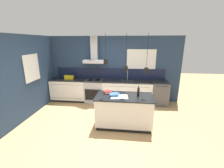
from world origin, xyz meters
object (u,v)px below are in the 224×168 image
oven_range (95,91)px  book_stack (114,94)px  bottle_on_island (138,92)px  yellow_toolbox (69,77)px  red_supply_box (108,92)px  dishwasher (159,93)px

oven_range → book_stack: 2.01m
bottle_on_island → book_stack: bottle_on_island is taller
yellow_toolbox → red_supply_box: bearing=-40.6°
oven_range → book_stack: (0.97, -1.69, 0.48)m
oven_range → book_stack: bearing=-60.2°
red_supply_box → bottle_on_island: bearing=-7.1°
red_supply_box → dishwasher: bearing=40.8°
oven_range → yellow_toolbox: yellow_toolbox is taller
oven_range → red_supply_box: 1.80m
oven_range → dishwasher: (2.57, 0.00, -0.00)m
red_supply_box → yellow_toolbox: bearing=139.4°
oven_range → bottle_on_island: bottle_on_island is taller
dishwasher → red_supply_box: (-1.80, -1.55, 0.50)m
oven_range → bottle_on_island: (1.64, -1.66, 0.58)m
bottle_on_island → red_supply_box: 0.88m
red_supply_box → yellow_toolbox: 2.39m
bottle_on_island → yellow_toolbox: (-2.68, 1.66, -0.04)m
bottle_on_island → yellow_toolbox: size_ratio=0.88×
book_stack → bottle_on_island: bearing=2.9°
red_supply_box → oven_range: bearing=116.4°
oven_range → yellow_toolbox: size_ratio=2.68×
bottle_on_island → book_stack: bearing=-177.1°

